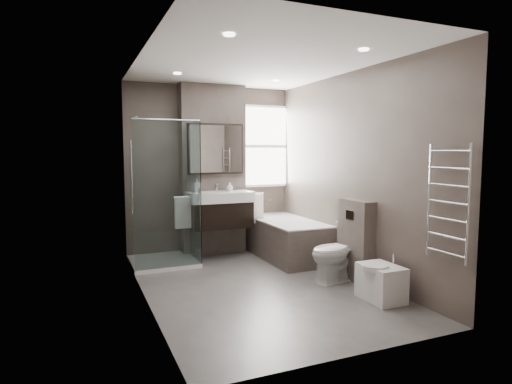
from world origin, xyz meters
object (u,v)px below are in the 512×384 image
bathtub (286,237)px  bidet (381,282)px  vanity (220,209)px  toilet (337,252)px

bathtub → bidet: bathtub is taller
vanity → toilet: 1.93m
vanity → toilet: bearing=-59.2°
vanity → bathtub: vanity is taller
toilet → vanity: bearing=-160.9°
bathtub → bidet: (0.09, -2.07, -0.11)m
bathtub → vanity: bearing=160.6°
vanity → bathtub: (0.92, -0.33, -0.43)m
toilet → bidet: size_ratio=1.47×
vanity → bathtub: bearing=-19.4°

